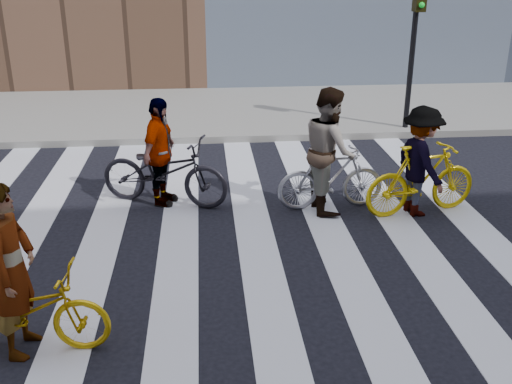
{
  "coord_description": "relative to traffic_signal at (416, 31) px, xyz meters",
  "views": [
    {
      "loc": [
        -0.14,
        -7.36,
        3.82
      ],
      "look_at": [
        0.55,
        0.3,
        0.74
      ],
      "focal_mm": 42.0,
      "sensor_mm": 36.0,
      "label": 1
    }
  ],
  "objects": [
    {
      "name": "bike_dark_rear",
      "position": [
        -5.2,
        -3.56,
        -1.72
      ],
      "size": [
        2.26,
        1.42,
        1.12
      ],
      "primitive_type": "imported",
      "rotation": [
        0.0,
        0.0,
        1.23
      ],
      "color": "black",
      "rests_on": "ground"
    },
    {
      "name": "rider_right",
      "position": [
        -1.27,
        -4.3,
        -1.42
      ],
      "size": [
        0.85,
        1.22,
        1.71
      ],
      "primitive_type": "imported",
      "rotation": [
        0.0,
        0.0,
        1.78
      ],
      "color": "slate",
      "rests_on": "ground"
    },
    {
      "name": "sidewalk_far",
      "position": [
        -4.4,
        2.18,
        -2.2
      ],
      "size": [
        100.0,
        5.0,
        0.15
      ],
      "primitive_type": "cube",
      "color": "gray",
      "rests_on": "ground"
    },
    {
      "name": "rider_mid",
      "position": [
        -2.62,
        -3.98,
        -1.3
      ],
      "size": [
        0.8,
        1.0,
        1.96
      ],
      "primitive_type": "imported",
      "rotation": [
        0.0,
        0.0,
        1.64
      ],
      "color": "slate",
      "rests_on": "ground"
    },
    {
      "name": "bike_silver_mid",
      "position": [
        -2.57,
        -3.98,
        -1.77
      ],
      "size": [
        1.74,
        0.6,
        1.03
      ],
      "primitive_type": "imported",
      "rotation": [
        0.0,
        0.0,
        1.64
      ],
      "color": "#A8A8B2",
      "rests_on": "ground"
    },
    {
      "name": "bike_yellow_right",
      "position": [
        -1.22,
        -4.3,
        -1.71
      ],
      "size": [
        1.95,
        0.91,
        1.13
      ],
      "primitive_type": "imported",
      "rotation": [
        0.0,
        0.0,
        1.78
      ],
      "color": "yellow",
      "rests_on": "ground"
    },
    {
      "name": "traffic_signal",
      "position": [
        0.0,
        0.0,
        0.0
      ],
      "size": [
        0.22,
        0.42,
        3.33
      ],
      "color": "black",
      "rests_on": "ground"
    },
    {
      "name": "rider_left",
      "position": [
        -6.47,
        -7.32,
        -1.36
      ],
      "size": [
        0.5,
        0.71,
        1.85
      ],
      "primitive_type": "imported",
      "rotation": [
        0.0,
        0.0,
        1.48
      ],
      "color": "slate",
      "rests_on": "ground"
    },
    {
      "name": "zebra_crosswalk",
      "position": [
        -4.4,
        -5.32,
        -2.27
      ],
      "size": [
        8.25,
        10.0,
        0.01
      ],
      "color": "silver",
      "rests_on": "ground"
    },
    {
      "name": "bike_yellow_left",
      "position": [
        -6.42,
        -7.32,
        -1.82
      ],
      "size": [
        1.79,
        0.76,
        0.92
      ],
      "primitive_type": "imported",
      "rotation": [
        0.0,
        0.0,
        1.48
      ],
      "color": "gold",
      "rests_on": "ground"
    },
    {
      "name": "rider_rear",
      "position": [
        -5.25,
        -3.56,
        -1.4
      ],
      "size": [
        0.75,
        1.11,
        1.75
      ],
      "primitive_type": "imported",
      "rotation": [
        0.0,
        0.0,
        1.23
      ],
      "color": "slate",
      "rests_on": "ground"
    },
    {
      "name": "ground",
      "position": [
        -4.4,
        -5.32,
        -2.28
      ],
      "size": [
        100.0,
        100.0,
        0.0
      ],
      "primitive_type": "plane",
      "color": "black",
      "rests_on": "ground"
    }
  ]
}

